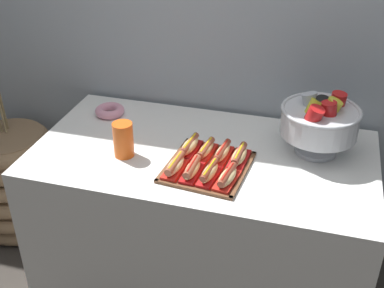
{
  "coord_description": "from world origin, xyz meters",
  "views": [
    {
      "loc": [
        0.46,
        -1.8,
        1.93
      ],
      "look_at": [
        -0.04,
        -0.02,
        0.82
      ],
      "focal_mm": 46.0,
      "sensor_mm": 36.0,
      "label": 1
    }
  ],
  "objects_px": {
    "punch_bowl": "(320,120)",
    "cup_stack": "(123,140)",
    "hot_dog_2": "(209,173)",
    "hot_dog_7": "(239,157)",
    "floor_vase": "(17,181)",
    "hot_dog_1": "(192,170)",
    "hot_dog_5": "(206,150)",
    "buffet_table": "(202,216)",
    "hot_dog_3": "(227,178)",
    "donut": "(110,111)",
    "serving_tray": "(207,167)",
    "hot_dog_6": "(222,153)",
    "hot_dog_4": "(190,147)",
    "hot_dog_0": "(175,166)"
  },
  "relations": [
    {
      "from": "hot_dog_6",
      "to": "hot_dog_5",
      "type": "bearing_deg",
      "value": 174.68
    },
    {
      "from": "hot_dog_4",
      "to": "cup_stack",
      "type": "bearing_deg",
      "value": -161.49
    },
    {
      "from": "hot_dog_2",
      "to": "floor_vase",
      "type": "bearing_deg",
      "value": 163.48
    },
    {
      "from": "buffet_table",
      "to": "serving_tray",
      "type": "xyz_separation_m",
      "value": [
        0.05,
        -0.13,
        0.37
      ]
    },
    {
      "from": "hot_dog_1",
      "to": "hot_dog_2",
      "type": "distance_m",
      "value": 0.08
    },
    {
      "from": "punch_bowl",
      "to": "hot_dog_1",
      "type": "bearing_deg",
      "value": -144.55
    },
    {
      "from": "punch_bowl",
      "to": "cup_stack",
      "type": "xyz_separation_m",
      "value": [
        -0.81,
        -0.26,
        -0.08
      ]
    },
    {
      "from": "hot_dog_2",
      "to": "hot_dog_7",
      "type": "bearing_deg",
      "value": 60.24
    },
    {
      "from": "buffet_table",
      "to": "serving_tray",
      "type": "relative_size",
      "value": 3.9
    },
    {
      "from": "hot_dog_4",
      "to": "hot_dog_5",
      "type": "height_order",
      "value": "hot_dog_4"
    },
    {
      "from": "hot_dog_0",
      "to": "hot_dog_4",
      "type": "relative_size",
      "value": 0.99
    },
    {
      "from": "hot_dog_3",
      "to": "donut",
      "type": "height_order",
      "value": "hot_dog_3"
    },
    {
      "from": "floor_vase",
      "to": "hot_dog_4",
      "type": "xyz_separation_m",
      "value": [
        1.09,
        -0.19,
        0.52
      ]
    },
    {
      "from": "buffet_table",
      "to": "hot_dog_7",
      "type": "xyz_separation_m",
      "value": [
        0.17,
        -0.05,
        0.4
      ]
    },
    {
      "from": "hot_dog_1",
      "to": "hot_dog_3",
      "type": "relative_size",
      "value": 0.97
    },
    {
      "from": "hot_dog_5",
      "to": "hot_dog_7",
      "type": "bearing_deg",
      "value": -5.32
    },
    {
      "from": "buffet_table",
      "to": "hot_dog_2",
      "type": "height_order",
      "value": "hot_dog_2"
    },
    {
      "from": "hot_dog_2",
      "to": "hot_dog_4",
      "type": "height_order",
      "value": "hot_dog_2"
    },
    {
      "from": "hot_dog_2",
      "to": "hot_dog_6",
      "type": "xyz_separation_m",
      "value": [
        0.02,
        0.16,
        -0.0
      ]
    },
    {
      "from": "buffet_table",
      "to": "donut",
      "type": "relative_size",
      "value": 10.28
    },
    {
      "from": "hot_dog_1",
      "to": "hot_dog_5",
      "type": "xyz_separation_m",
      "value": [
        0.02,
        0.16,
        -0.0
      ]
    },
    {
      "from": "hot_dog_4",
      "to": "hot_dog_7",
      "type": "distance_m",
      "value": 0.23
    },
    {
      "from": "hot_dog_7",
      "to": "cup_stack",
      "type": "distance_m",
      "value": 0.5
    },
    {
      "from": "serving_tray",
      "to": "hot_dog_1",
      "type": "xyz_separation_m",
      "value": [
        -0.04,
        -0.08,
        0.03
      ]
    },
    {
      "from": "hot_dog_1",
      "to": "buffet_table",
      "type": "bearing_deg",
      "value": 92.05
    },
    {
      "from": "floor_vase",
      "to": "cup_stack",
      "type": "xyz_separation_m",
      "value": [
        0.82,
        -0.28,
        0.57
      ]
    },
    {
      "from": "hot_dog_3",
      "to": "buffet_table",
      "type": "bearing_deg",
      "value": 125.67
    },
    {
      "from": "buffet_table",
      "to": "hot_dog_7",
      "type": "distance_m",
      "value": 0.44
    },
    {
      "from": "buffet_table",
      "to": "hot_dog_1",
      "type": "bearing_deg",
      "value": -87.95
    },
    {
      "from": "hot_dog_4",
      "to": "hot_dog_5",
      "type": "distance_m",
      "value": 0.08
    },
    {
      "from": "punch_bowl",
      "to": "buffet_table",
      "type": "bearing_deg",
      "value": -164.57
    },
    {
      "from": "buffet_table",
      "to": "floor_vase",
      "type": "xyz_separation_m",
      "value": [
        -1.15,
        0.15,
        -0.12
      ]
    },
    {
      "from": "hot_dog_3",
      "to": "cup_stack",
      "type": "relative_size",
      "value": 1.11
    },
    {
      "from": "hot_dog_4",
      "to": "cup_stack",
      "type": "relative_size",
      "value": 1.12
    },
    {
      "from": "hot_dog_6",
      "to": "punch_bowl",
      "type": "xyz_separation_m",
      "value": [
        0.38,
        0.18,
        0.12
      ]
    },
    {
      "from": "hot_dog_7",
      "to": "hot_dog_5",
      "type": "bearing_deg",
      "value": 174.68
    },
    {
      "from": "serving_tray",
      "to": "hot_dog_5",
      "type": "bearing_deg",
      "value": 109.13
    },
    {
      "from": "hot_dog_0",
      "to": "punch_bowl",
      "type": "distance_m",
      "value": 0.65
    },
    {
      "from": "floor_vase",
      "to": "punch_bowl",
      "type": "bearing_deg",
      "value": -0.71
    },
    {
      "from": "hot_dog_1",
      "to": "hot_dog_5",
      "type": "height_order",
      "value": "hot_dog_1"
    },
    {
      "from": "hot_dog_0",
      "to": "hot_dog_7",
      "type": "height_order",
      "value": "same"
    },
    {
      "from": "serving_tray",
      "to": "hot_dog_6",
      "type": "bearing_deg",
      "value": 60.24
    },
    {
      "from": "buffet_table",
      "to": "punch_bowl",
      "type": "bearing_deg",
      "value": 15.43
    },
    {
      "from": "hot_dog_2",
      "to": "hot_dog_3",
      "type": "xyz_separation_m",
      "value": [
        0.07,
        -0.01,
        -0.0
      ]
    },
    {
      "from": "floor_vase",
      "to": "hot_dog_1",
      "type": "relative_size",
      "value": 6.43
    },
    {
      "from": "cup_stack",
      "to": "floor_vase",
      "type": "bearing_deg",
      "value": 161.35
    },
    {
      "from": "hot_dog_0",
      "to": "punch_bowl",
      "type": "bearing_deg",
      "value": 31.06
    },
    {
      "from": "cup_stack",
      "to": "hot_dog_7",
      "type": "bearing_deg",
      "value": 8.07
    },
    {
      "from": "donut",
      "to": "hot_dog_5",
      "type": "bearing_deg",
      "value": -24.23
    },
    {
      "from": "punch_bowl",
      "to": "hot_dog_5",
      "type": "bearing_deg",
      "value": -159.34
    }
  ]
}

